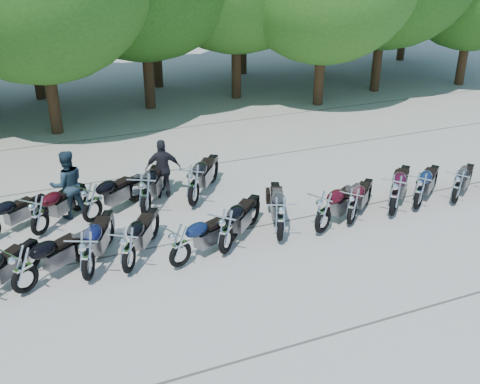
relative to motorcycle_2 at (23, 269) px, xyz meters
name	(u,v)px	position (x,y,z in m)	size (l,w,h in m)	color
ground	(264,259)	(5.28, -0.63, -0.64)	(90.00, 90.00, 0.00)	gray
motorcycle_2	(23,269)	(0.00, 0.00, 0.00)	(0.69, 2.28, 1.29)	black
motorcycle_3	(87,255)	(1.32, -0.01, 0.03)	(0.73, 2.39, 1.35)	#0C1136
motorcycle_4	(128,249)	(2.20, -0.05, 0.01)	(0.70, 2.30, 1.30)	black
motorcycle_5	(180,245)	(3.34, -0.28, -0.02)	(0.67, 2.20, 1.24)	#0C1736
motorcycle_6	(226,231)	(4.52, -0.12, 0.02)	(0.71, 2.34, 1.32)	black
motorcycle_7	(280,218)	(5.97, -0.05, 0.03)	(0.72, 2.38, 1.35)	black
motorcycle_8	(323,211)	(7.15, -0.12, 0.02)	(0.71, 2.35, 1.33)	#35070F
motorcycle_9	(352,206)	(8.09, 0.00, -0.05)	(0.64, 2.09, 1.18)	#33070F
motorcycle_10	(395,195)	(9.39, -0.02, 0.04)	(0.73, 2.40, 1.36)	#310619
motorcycle_11	(420,190)	(10.25, 0.04, -0.02)	(0.68, 2.22, 1.26)	#0E1B3E
motorcycle_12	(457,186)	(11.48, -0.06, -0.06)	(0.63, 2.06, 1.17)	black
motorcycle_15	(39,215)	(0.49, 2.48, -0.01)	(0.68, 2.23, 1.26)	#33060D
motorcycle_16	(91,202)	(1.82, 2.66, 0.01)	(0.70, 2.31, 1.31)	black
motorcycle_17	(145,194)	(3.21, 2.47, 0.07)	(0.77, 2.53, 1.43)	black
motorcycle_18	(193,185)	(4.58, 2.56, 0.07)	(0.77, 2.52, 1.43)	black
rider_1	(68,184)	(1.34, 3.35, 0.30)	(0.92, 0.72, 1.89)	#1D2F3C
rider_2	(163,169)	(4.01, 3.58, 0.23)	(1.02, 0.43, 1.75)	black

